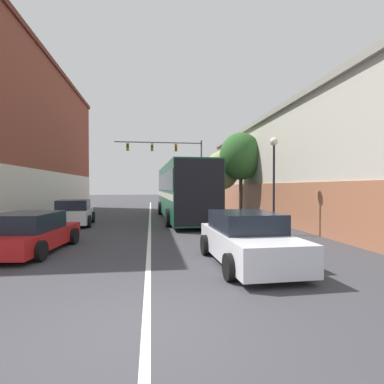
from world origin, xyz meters
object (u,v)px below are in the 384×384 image
at_px(traffic_signal_gantry, 174,157).
at_px(street_tree_near, 241,157).
at_px(parked_car_left_near, 74,213).
at_px(street_tree_far, 222,171).
at_px(hatchback_foreground, 247,239).
at_px(bus, 183,189).
at_px(parked_car_left_mid, 29,233).
at_px(street_lamp, 274,171).

distance_m(traffic_signal_gantry, street_tree_near, 11.67).
xyz_separation_m(parked_car_left_near, street_tree_far, (9.84, 5.47, 2.77)).
bearing_deg(street_tree_near, hatchback_foreground, -106.29).
bearing_deg(parked_car_left_near, traffic_signal_gantry, -30.19).
height_order(traffic_signal_gantry, street_tree_near, traffic_signal_gantry).
xyz_separation_m(bus, parked_car_left_mid, (-6.12, -9.43, -1.38)).
bearing_deg(traffic_signal_gantry, parked_car_left_near, -114.84).
distance_m(parked_car_left_near, street_tree_near, 12.02).
xyz_separation_m(parked_car_left_near, traffic_signal_gantry, (6.72, 14.52, 4.70)).
height_order(hatchback_foreground, parked_car_left_mid, hatchback_foreground).
bearing_deg(parked_car_left_mid, traffic_signal_gantry, -10.29).
height_order(hatchback_foreground, street_lamp, street_lamp).
xyz_separation_m(parked_car_left_mid, traffic_signal_gantry, (6.43, 21.56, 4.76)).
relative_size(bus, street_tree_far, 2.44).
height_order(traffic_signal_gantry, street_lamp, traffic_signal_gantry).
relative_size(hatchback_foreground, parked_car_left_mid, 0.99).
relative_size(parked_car_left_near, parked_car_left_mid, 0.89).
bearing_deg(bus, street_tree_far, -49.80).
distance_m(parked_car_left_mid, street_lamp, 10.17).
distance_m(parked_car_left_near, traffic_signal_gantry, 16.68).
relative_size(parked_car_left_mid, traffic_signal_gantry, 0.47).
xyz_separation_m(parked_car_left_mid, street_tree_far, (9.55, 12.51, 2.84)).
bearing_deg(street_lamp, street_tree_near, 83.40).
xyz_separation_m(hatchback_foreground, street_tree_far, (2.84, 14.93, 2.77)).
bearing_deg(parked_car_left_near, street_lamp, -119.95).
bearing_deg(bus, parked_car_left_near, 108.77).
xyz_separation_m(hatchback_foreground, street_tree_near, (3.83, 13.10, 3.71)).
bearing_deg(traffic_signal_gantry, hatchback_foreground, -89.33).
height_order(parked_car_left_near, street_tree_far, street_tree_far).
bearing_deg(street_tree_near, street_lamp, -96.60).
distance_m(parked_car_left_near, street_tree_far, 11.60).
distance_m(bus, street_lamp, 7.79).
relative_size(parked_car_left_mid, street_tree_far, 0.89).
distance_m(hatchback_foreground, parked_car_left_mid, 7.14).
height_order(parked_car_left_near, parked_car_left_mid, parked_car_left_near).
height_order(hatchback_foreground, street_tree_near, street_tree_near).
bearing_deg(parked_car_left_near, parked_car_left_mid, 177.02).
distance_m(hatchback_foreground, traffic_signal_gantry, 24.44).
distance_m(parked_car_left_mid, street_tree_far, 15.99).
height_order(parked_car_left_mid, street_tree_far, street_tree_far).
bearing_deg(hatchback_foreground, street_tree_far, -12.53).
xyz_separation_m(traffic_signal_gantry, street_tree_far, (3.12, -9.05, -1.93)).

